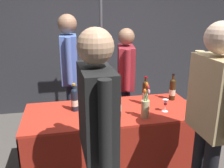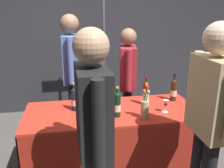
{
  "view_description": "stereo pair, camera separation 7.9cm",
  "coord_description": "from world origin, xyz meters",
  "px_view_note": "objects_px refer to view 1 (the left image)",
  "views": [
    {
      "loc": [
        -0.5,
        -2.39,
        1.87
      ],
      "look_at": [
        0.0,
        0.0,
        1.1
      ],
      "focal_mm": 39.27,
      "sensor_mm": 36.0,
      "label": 1
    },
    {
      "loc": [
        -0.42,
        -2.41,
        1.87
      ],
      "look_at": [
        0.0,
        0.0,
        1.1
      ],
      "focal_mm": 39.27,
      "sensor_mm": 36.0,
      "label": 2
    }
  ],
  "objects_px": {
    "vendor_presenter": "(70,68)",
    "tasting_table": "(112,130)",
    "wine_glass_near_vendor": "(165,103)",
    "display_bottle_0": "(172,89)",
    "flower_vase": "(145,106)",
    "featured_wine_bottle": "(145,92)",
    "taster_foreground_right": "(97,126)",
    "booth_signpost": "(101,35)"
  },
  "relations": [
    {
      "from": "tasting_table",
      "to": "display_bottle_0",
      "type": "height_order",
      "value": "display_bottle_0"
    },
    {
      "from": "display_bottle_0",
      "to": "booth_signpost",
      "type": "xyz_separation_m",
      "value": [
        -0.7,
        0.97,
        0.54
      ]
    },
    {
      "from": "featured_wine_bottle",
      "to": "display_bottle_0",
      "type": "xyz_separation_m",
      "value": [
        0.37,
        0.07,
        -0.01
      ]
    },
    {
      "from": "wine_glass_near_vendor",
      "to": "taster_foreground_right",
      "type": "distance_m",
      "value": 1.12
    },
    {
      "from": "display_bottle_0",
      "to": "booth_signpost",
      "type": "distance_m",
      "value": 1.31
    },
    {
      "from": "wine_glass_near_vendor",
      "to": "flower_vase",
      "type": "relative_size",
      "value": 0.36
    },
    {
      "from": "wine_glass_near_vendor",
      "to": "booth_signpost",
      "type": "height_order",
      "value": "booth_signpost"
    },
    {
      "from": "featured_wine_bottle",
      "to": "taster_foreground_right",
      "type": "bearing_deg",
      "value": -125.87
    },
    {
      "from": "tasting_table",
      "to": "taster_foreground_right",
      "type": "relative_size",
      "value": 1.06
    },
    {
      "from": "tasting_table",
      "to": "wine_glass_near_vendor",
      "type": "relative_size",
      "value": 13.64
    },
    {
      "from": "tasting_table",
      "to": "vendor_presenter",
      "type": "height_order",
      "value": "vendor_presenter"
    },
    {
      "from": "wine_glass_near_vendor",
      "to": "booth_signpost",
      "type": "xyz_separation_m",
      "value": [
        -0.48,
        1.27,
        0.58
      ]
    },
    {
      "from": "tasting_table",
      "to": "display_bottle_0",
      "type": "xyz_separation_m",
      "value": [
        0.77,
        0.17,
        0.38
      ]
    },
    {
      "from": "wine_glass_near_vendor",
      "to": "vendor_presenter",
      "type": "bearing_deg",
      "value": 133.98
    },
    {
      "from": "display_bottle_0",
      "to": "vendor_presenter",
      "type": "relative_size",
      "value": 0.18
    },
    {
      "from": "booth_signpost",
      "to": "featured_wine_bottle",
      "type": "bearing_deg",
      "value": -72.18
    },
    {
      "from": "tasting_table",
      "to": "vendor_presenter",
      "type": "xyz_separation_m",
      "value": [
        -0.4,
        0.85,
        0.53
      ]
    },
    {
      "from": "flower_vase",
      "to": "taster_foreground_right",
      "type": "height_order",
      "value": "taster_foreground_right"
    },
    {
      "from": "featured_wine_bottle",
      "to": "wine_glass_near_vendor",
      "type": "relative_size",
      "value": 2.43
    },
    {
      "from": "wine_glass_near_vendor",
      "to": "booth_signpost",
      "type": "bearing_deg",
      "value": 110.52
    },
    {
      "from": "featured_wine_bottle",
      "to": "display_bottle_0",
      "type": "height_order",
      "value": "featured_wine_bottle"
    },
    {
      "from": "flower_vase",
      "to": "vendor_presenter",
      "type": "bearing_deg",
      "value": 122.28
    },
    {
      "from": "tasting_table",
      "to": "wine_glass_near_vendor",
      "type": "bearing_deg",
      "value": -14.2
    },
    {
      "from": "wine_glass_near_vendor",
      "to": "taster_foreground_right",
      "type": "xyz_separation_m",
      "value": [
        -0.84,
        -0.72,
        0.17
      ]
    },
    {
      "from": "taster_foreground_right",
      "to": "booth_signpost",
      "type": "relative_size",
      "value": 0.75
    },
    {
      "from": "tasting_table",
      "to": "wine_glass_near_vendor",
      "type": "height_order",
      "value": "wine_glass_near_vendor"
    },
    {
      "from": "display_bottle_0",
      "to": "wine_glass_near_vendor",
      "type": "relative_size",
      "value": 2.38
    },
    {
      "from": "featured_wine_bottle",
      "to": "flower_vase",
      "type": "bearing_deg",
      "value": -108.74
    },
    {
      "from": "featured_wine_bottle",
      "to": "vendor_presenter",
      "type": "distance_m",
      "value": 1.11
    },
    {
      "from": "tasting_table",
      "to": "vendor_presenter",
      "type": "distance_m",
      "value": 1.08
    },
    {
      "from": "flower_vase",
      "to": "vendor_presenter",
      "type": "distance_m",
      "value": 1.31
    },
    {
      "from": "display_bottle_0",
      "to": "featured_wine_bottle",
      "type": "bearing_deg",
      "value": -169.19
    },
    {
      "from": "featured_wine_bottle",
      "to": "taster_foreground_right",
      "type": "height_order",
      "value": "taster_foreground_right"
    },
    {
      "from": "featured_wine_bottle",
      "to": "wine_glass_near_vendor",
      "type": "bearing_deg",
      "value": -58.93
    },
    {
      "from": "flower_vase",
      "to": "tasting_table",
      "type": "bearing_deg",
      "value": 139.45
    },
    {
      "from": "featured_wine_bottle",
      "to": "flower_vase",
      "type": "xyz_separation_m",
      "value": [
        -0.12,
        -0.35,
        -0.02
      ]
    },
    {
      "from": "display_bottle_0",
      "to": "taster_foreground_right",
      "type": "relative_size",
      "value": 0.19
    },
    {
      "from": "tasting_table",
      "to": "featured_wine_bottle",
      "type": "bearing_deg",
      "value": 13.78
    },
    {
      "from": "flower_vase",
      "to": "booth_signpost",
      "type": "height_order",
      "value": "booth_signpost"
    },
    {
      "from": "wine_glass_near_vendor",
      "to": "taster_foreground_right",
      "type": "bearing_deg",
      "value": -139.36
    },
    {
      "from": "tasting_table",
      "to": "booth_signpost",
      "type": "bearing_deg",
      "value": 86.25
    },
    {
      "from": "vendor_presenter",
      "to": "tasting_table",
      "type": "bearing_deg",
      "value": 28.08
    }
  ]
}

